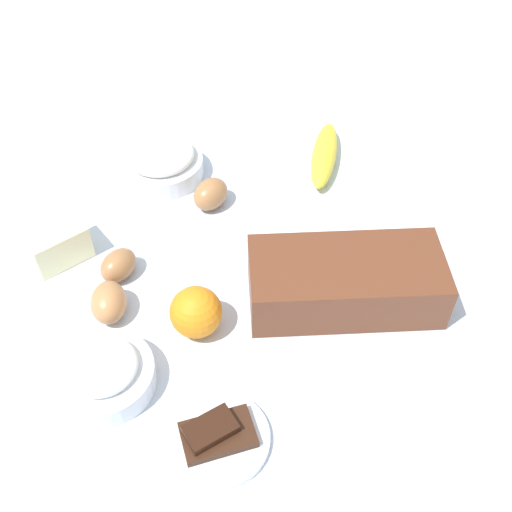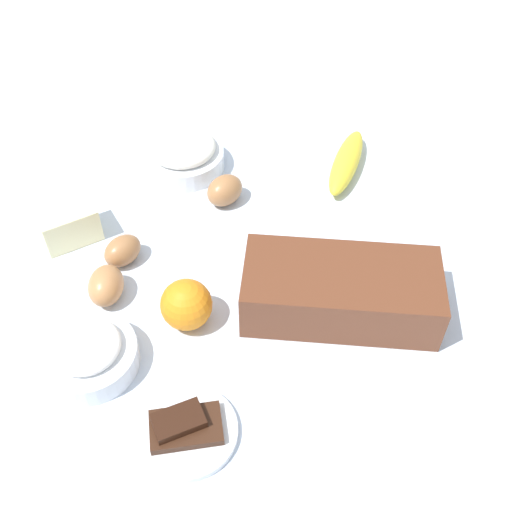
{
  "view_description": "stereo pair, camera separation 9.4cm",
  "coord_description": "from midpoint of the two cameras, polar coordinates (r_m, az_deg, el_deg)",
  "views": [
    {
      "loc": [
        0.18,
        0.62,
        0.73
      ],
      "look_at": [
        0.0,
        0.0,
        0.04
      ],
      "focal_mm": 43.69,
      "sensor_mm": 36.0,
      "label": 1
    },
    {
      "loc": [
        0.09,
        0.64,
        0.73
      ],
      "look_at": [
        0.0,
        0.0,
        0.04
      ],
      "focal_mm": 43.69,
      "sensor_mm": 36.0,
      "label": 2
    }
  ],
  "objects": [
    {
      "name": "egg_loose",
      "position": [
        1.07,
        -6.71,
        5.54
      ],
      "size": [
        0.09,
        0.08,
        0.05
      ],
      "primitive_type": "ellipsoid",
      "rotation": [
        0.0,
        1.57,
        3.81
      ],
      "color": "#A77044",
      "rests_on": "ground_plane"
    },
    {
      "name": "sugar_bowl",
      "position": [
        0.86,
        -16.86,
        -10.42
      ],
      "size": [
        0.13,
        0.13,
        0.06
      ],
      "color": "white",
      "rests_on": "ground_plane"
    },
    {
      "name": "egg_beside_bowl",
      "position": [
        0.98,
        -15.18,
        -0.96
      ],
      "size": [
        0.08,
        0.08,
        0.05
      ],
      "primitive_type": "ellipsoid",
      "rotation": [
        0.0,
        1.57,
        3.87
      ],
      "color": "#A56F43",
      "rests_on": "ground_plane"
    },
    {
      "name": "flour_bowl",
      "position": [
        1.14,
        -11.02,
        8.39
      ],
      "size": [
        0.15,
        0.15,
        0.07
      ],
      "color": "white",
      "rests_on": "ground_plane"
    },
    {
      "name": "butter_block",
      "position": [
        1.04,
        -20.28,
        0.93
      ],
      "size": [
        0.11,
        0.09,
        0.06
      ],
      "primitive_type": "cube",
      "rotation": [
        0.0,
        0.0,
        0.38
      ],
      "color": "#F4EDB2",
      "rests_on": "ground_plane"
    },
    {
      "name": "ground_plane",
      "position": [
        0.98,
        -2.75,
        -2.15
      ],
      "size": [
        2.4,
        2.4,
        0.02
      ],
      "primitive_type": "cube",
      "color": "silver"
    },
    {
      "name": "egg_near_butter",
      "position": [
        0.94,
        -16.17,
        -4.26
      ],
      "size": [
        0.06,
        0.08,
        0.05
      ],
      "primitive_type": "ellipsoid",
      "rotation": [
        0.0,
        1.57,
        4.53
      ],
      "color": "#BA7E4C",
      "rests_on": "ground_plane"
    },
    {
      "name": "loaf_pan",
      "position": [
        0.91,
        5.29,
        -2.44
      ],
      "size": [
        0.3,
        0.19,
        0.08
      ],
      "rotation": [
        0.0,
        0.0,
        -0.23
      ],
      "color": "brown",
      "rests_on": "ground_plane"
    },
    {
      "name": "banana",
      "position": [
        1.16,
        3.94,
        9.13
      ],
      "size": [
        0.13,
        0.19,
        0.04
      ],
      "primitive_type": "ellipsoid",
      "rotation": [
        0.0,
        0.0,
        4.24
      ],
      "color": "yellow",
      "rests_on": "ground_plane"
    },
    {
      "name": "chocolate_plate",
      "position": [
        0.81,
        -7.02,
        -16.32
      ],
      "size": [
        0.13,
        0.13,
        0.03
      ],
      "color": "white",
      "rests_on": "ground_plane"
    },
    {
      "name": "orange_fruit",
      "position": [
        0.88,
        -8.58,
        -5.28
      ],
      "size": [
        0.07,
        0.07,
        0.07
      ],
      "primitive_type": "sphere",
      "color": "orange",
      "rests_on": "ground_plane"
    }
  ]
}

